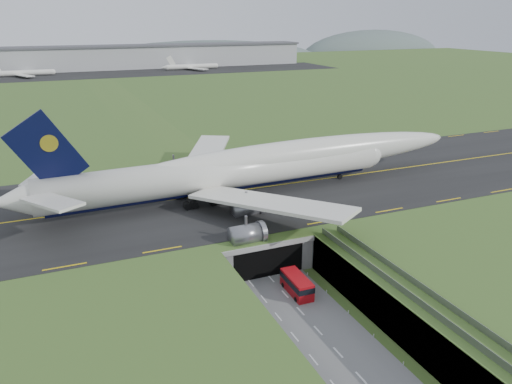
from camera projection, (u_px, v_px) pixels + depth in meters
name	position (u px, v px, depth m)	size (l,w,h in m)	color
ground	(291.00, 302.00, 73.33)	(900.00, 900.00, 0.00)	#3B5F26
airfield_deck	(291.00, 284.00, 72.33)	(800.00, 800.00, 6.00)	gray
trench_road	(316.00, 329.00, 66.78)	(12.00, 75.00, 0.20)	slate
taxiway	(218.00, 194.00, 99.97)	(800.00, 44.00, 0.18)	black
tunnel_portal	(248.00, 238.00, 86.74)	(17.00, 22.30, 6.00)	gray
guideway	(448.00, 324.00, 59.00)	(3.00, 53.00, 7.05)	#A8A8A3
jumbo_jet	(255.00, 167.00, 98.82)	(96.39, 61.67, 20.41)	white
shuttle_tram	(297.00, 284.00, 75.05)	(2.78, 6.90, 2.81)	#AC0B12
cargo_terminal	(87.00, 58.00, 328.67)	(320.00, 67.00, 15.60)	#B2B2B2
distant_hills	(147.00, 65.00, 471.82)	(700.00, 91.00, 60.00)	#4E5E58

